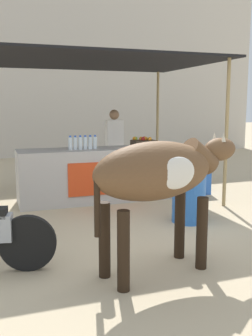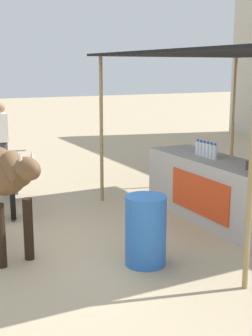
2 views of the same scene
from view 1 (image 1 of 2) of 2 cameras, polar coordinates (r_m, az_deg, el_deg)
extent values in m
plane|color=tan|center=(5.34, 3.02, -9.87)|extent=(60.00, 60.00, 0.00)
cube|color=beige|center=(13.98, -11.74, 14.95)|extent=(16.00, 0.50, 6.43)
cube|color=#B2ADA8|center=(7.24, -3.60, -0.91)|extent=(3.00, 0.80, 0.96)
cube|color=red|center=(6.85, -2.66, -1.47)|extent=(1.40, 0.02, 0.58)
cube|color=black|center=(7.47, -4.41, 15.17)|extent=(4.20, 3.20, 0.04)
cylinder|color=#997F51|center=(6.90, 14.37, 4.90)|extent=(0.06, 0.06, 2.53)
cylinder|color=#997F51|center=(9.43, 4.58, 6.19)|extent=(0.06, 0.06, 2.53)
cylinder|color=silver|center=(6.98, -8.09, 3.53)|extent=(0.07, 0.07, 0.22)
cylinder|color=blue|center=(6.97, -8.11, 4.55)|extent=(0.04, 0.04, 0.03)
cylinder|color=silver|center=(7.00, -7.36, 3.56)|extent=(0.07, 0.07, 0.22)
cylinder|color=blue|center=(6.99, -7.38, 4.58)|extent=(0.04, 0.04, 0.03)
cylinder|color=silver|center=(7.02, -6.64, 3.59)|extent=(0.07, 0.07, 0.22)
cylinder|color=blue|center=(7.01, -6.66, 4.61)|extent=(0.04, 0.04, 0.03)
cylinder|color=silver|center=(7.04, -5.93, 3.62)|extent=(0.07, 0.07, 0.22)
cylinder|color=blue|center=(7.03, -5.94, 4.63)|extent=(0.04, 0.04, 0.03)
cylinder|color=silver|center=(7.06, -5.22, 3.65)|extent=(0.07, 0.07, 0.22)
cylinder|color=blue|center=(7.05, -5.23, 4.66)|extent=(0.04, 0.04, 0.03)
cylinder|color=silver|center=(7.08, -4.51, 3.67)|extent=(0.07, 0.07, 0.22)
cylinder|color=blue|center=(7.07, -4.52, 4.68)|extent=(0.04, 0.04, 0.03)
cube|color=#3F3326|center=(7.49, 2.60, 3.60)|extent=(0.44, 0.32, 0.12)
sphere|color=#8CB22D|center=(7.54, 1.40, 4.30)|extent=(0.08, 0.08, 0.08)
sphere|color=orange|center=(7.53, 1.23, 4.30)|extent=(0.08, 0.08, 0.08)
sphere|color=#B21E19|center=(7.57, 2.64, 4.31)|extent=(0.08, 0.08, 0.08)
sphere|color=orange|center=(7.44, 3.48, 4.22)|extent=(0.08, 0.08, 0.08)
sphere|color=orange|center=(7.53, 2.19, 4.29)|extent=(0.08, 0.08, 0.08)
sphere|color=#B21E19|center=(7.44, 2.49, 4.23)|extent=(0.08, 0.08, 0.08)
sphere|color=orange|center=(7.51, 2.92, 4.28)|extent=(0.08, 0.08, 0.08)
sphere|color=orange|center=(7.60, 2.76, 4.33)|extent=(0.08, 0.08, 0.08)
cylinder|color=#383842|center=(8.10, -1.68, -0.12)|extent=(0.22, 0.22, 0.88)
cube|color=silver|center=(8.01, -1.70, 4.96)|extent=(0.34, 0.20, 0.56)
sphere|color=#8C6647|center=(8.00, -1.72, 7.75)|extent=(0.20, 0.20, 0.20)
cube|color=blue|center=(7.89, 9.60, -1.97)|extent=(0.60, 0.44, 0.48)
cylinder|color=blue|center=(5.94, 9.11, -3.76)|extent=(0.50, 0.50, 0.85)
ellipsoid|color=brown|center=(3.97, 4.26, -0.41)|extent=(1.48, 0.81, 0.60)
cylinder|color=black|center=(4.56, 7.80, -8.12)|extent=(0.12, 0.12, 0.78)
cylinder|color=black|center=(4.30, 10.95, -9.27)|extent=(0.12, 0.12, 0.78)
cylinder|color=black|center=(4.03, -3.14, -10.38)|extent=(0.12, 0.12, 0.78)
cylinder|color=black|center=(3.74, -0.37, -11.97)|extent=(0.12, 0.12, 0.78)
cylinder|color=brown|center=(4.33, 10.64, 1.66)|extent=(0.49, 0.33, 0.41)
ellipsoid|color=brown|center=(4.53, 13.46, 2.65)|extent=(0.48, 0.31, 0.26)
cone|color=beige|center=(4.55, 12.71, 4.48)|extent=(0.05, 0.05, 0.10)
cone|color=beige|center=(4.45, 13.98, 4.34)|extent=(0.05, 0.05, 0.10)
cylinder|color=black|center=(3.68, -4.21, -5.47)|extent=(0.06, 0.06, 0.60)
ellipsoid|color=silver|center=(3.86, 7.40, -0.73)|extent=(0.45, 0.19, 0.32)
cylinder|color=black|center=(4.33, -14.07, -10.52)|extent=(0.60, 0.21, 0.60)
camera|label=2|loc=(7.83, 52.94, 9.98)|focal=50.00mm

